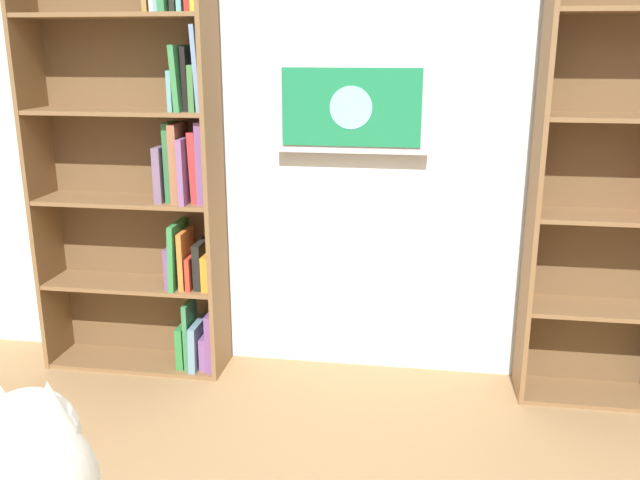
# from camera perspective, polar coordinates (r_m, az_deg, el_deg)

# --- Properties ---
(wall_back) EXTENTS (4.52, 0.06, 2.70)m
(wall_back) POSITION_cam_1_polar(r_m,az_deg,el_deg) (3.27, 4.20, 11.60)
(wall_back) COLOR silver
(wall_back) RESTS_ON ground
(bookshelf_right) EXTENTS (0.91, 0.28, 2.17)m
(bookshelf_right) POSITION_cam_1_polar(r_m,az_deg,el_deg) (3.39, -14.19, 6.51)
(bookshelf_right) COLOR brown
(bookshelf_right) RESTS_ON ground
(wall_mounted_tv) EXTENTS (0.71, 0.07, 0.42)m
(wall_mounted_tv) POSITION_cam_1_polar(r_m,az_deg,el_deg) (3.19, 2.68, 11.08)
(wall_mounted_tv) COLOR #B7B7BC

